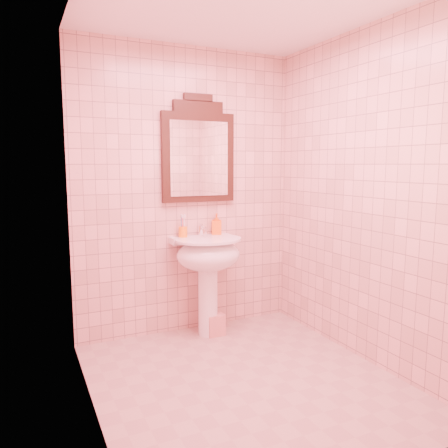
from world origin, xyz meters
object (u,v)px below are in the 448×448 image
pedestal_sink (208,261)px  soap_dispenser (217,224)px  toothbrush_cup (183,232)px  mirror (198,153)px  towel (215,325)px

pedestal_sink → soap_dispenser: (0.16, 0.17, 0.30)m
pedestal_sink → toothbrush_cup: 0.34m
toothbrush_cup → soap_dispenser: (0.33, 0.01, 0.05)m
mirror → toothbrush_cup: bearing=-165.1°
mirror → toothbrush_cup: size_ratio=5.34×
pedestal_sink → towel: 0.57m
soap_dispenser → pedestal_sink: bearing=-109.0°
towel → toothbrush_cup: bearing=139.0°
toothbrush_cup → pedestal_sink: bearing=-42.6°
pedestal_sink → mirror: 0.95m
pedestal_sink → soap_dispenser: bearing=46.7°
mirror → towel: bearing=-77.6°
mirror → soap_dispenser: bearing=-11.6°
soap_dispenser → towel: 0.89m
pedestal_sink → toothbrush_cup: toothbrush_cup is taller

